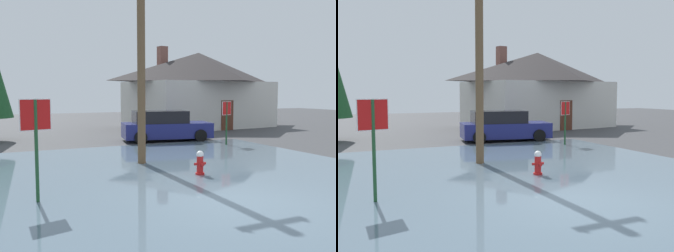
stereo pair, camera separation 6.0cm
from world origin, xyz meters
TOP-DOWN VIEW (x-y plane):
  - ground_plane at (0.00, 0.00)m, footprint 80.00×80.00m
  - flood_puddle at (0.03, 3.02)m, footprint 13.29×13.84m
  - lane_stop_bar at (-0.88, -1.67)m, footprint 4.20×0.35m
  - stop_sign_near at (-4.26, 1.90)m, footprint 0.70×0.19m
  - fire_hydrant at (0.55, 2.87)m, footprint 0.39×0.33m
  - utility_pole at (-0.39, 5.38)m, footprint 1.60×0.28m
  - stop_sign_far at (5.02, 8.19)m, footprint 0.62×0.22m
  - house at (8.78, 17.63)m, footprint 11.08×8.23m
  - parked_car at (3.04, 10.98)m, footprint 4.83×2.66m

SIDE VIEW (x-z plane):
  - ground_plane at x=0.00m, z-range -0.10..0.00m
  - lane_stop_bar at x=-0.88m, z-range 0.00..0.01m
  - flood_puddle at x=0.03m, z-range 0.00..0.03m
  - fire_hydrant at x=0.55m, z-range -0.01..0.76m
  - parked_car at x=3.04m, z-range -0.03..1.55m
  - stop_sign_far at x=5.02m, z-range 0.43..2.53m
  - stop_sign_near at x=-4.26m, z-range 0.51..2.90m
  - house at x=8.78m, z-range -0.11..5.75m
  - utility_pole at x=-0.39m, z-range 0.17..7.99m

